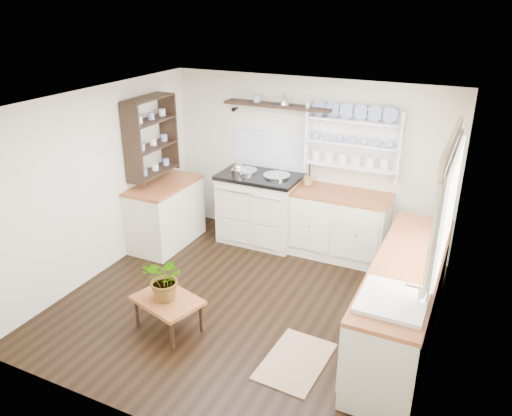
# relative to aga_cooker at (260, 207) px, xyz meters

# --- Properties ---
(floor) EXTENTS (4.00, 3.80, 0.01)m
(floor) POSITION_rel_aga_cooker_xyz_m (0.56, -1.57, -0.51)
(floor) COLOR black
(floor) RESTS_ON ground
(wall_back) EXTENTS (4.00, 0.02, 2.30)m
(wall_back) POSITION_rel_aga_cooker_xyz_m (0.56, 0.33, 0.64)
(wall_back) COLOR beige
(wall_back) RESTS_ON ground
(wall_right) EXTENTS (0.02, 3.80, 2.30)m
(wall_right) POSITION_rel_aga_cooker_xyz_m (2.56, -1.57, 0.64)
(wall_right) COLOR beige
(wall_right) RESTS_ON ground
(wall_left) EXTENTS (0.02, 3.80, 2.30)m
(wall_left) POSITION_rel_aga_cooker_xyz_m (-1.44, -1.57, 0.64)
(wall_left) COLOR beige
(wall_left) RESTS_ON ground
(ceiling) EXTENTS (4.00, 3.80, 0.01)m
(ceiling) POSITION_rel_aga_cooker_xyz_m (0.56, -1.57, 1.79)
(ceiling) COLOR white
(ceiling) RESTS_ON wall_back
(window) EXTENTS (0.08, 1.55, 1.22)m
(window) POSITION_rel_aga_cooker_xyz_m (2.50, -1.42, 1.06)
(window) COLOR white
(window) RESTS_ON wall_right
(aga_cooker) EXTENTS (1.11, 0.77, 1.03)m
(aga_cooker) POSITION_rel_aga_cooker_xyz_m (0.00, 0.00, 0.00)
(aga_cooker) COLOR beige
(aga_cooker) RESTS_ON floor
(back_cabinets) EXTENTS (1.27, 0.63, 0.90)m
(back_cabinets) POSITION_rel_aga_cooker_xyz_m (1.16, 0.03, -0.05)
(back_cabinets) COLOR beige
(back_cabinets) RESTS_ON floor
(right_cabinets) EXTENTS (0.62, 2.43, 0.90)m
(right_cabinets) POSITION_rel_aga_cooker_xyz_m (2.26, -1.47, -0.05)
(right_cabinets) COLOR beige
(right_cabinets) RESTS_ON floor
(belfast_sink) EXTENTS (0.55, 0.60, 0.45)m
(belfast_sink) POSITION_rel_aga_cooker_xyz_m (2.26, -2.22, 0.29)
(belfast_sink) COLOR white
(belfast_sink) RESTS_ON right_cabinets
(left_cabinets) EXTENTS (0.62, 1.13, 0.90)m
(left_cabinets) POSITION_rel_aga_cooker_xyz_m (-1.14, -0.67, -0.05)
(left_cabinets) COLOR beige
(left_cabinets) RESTS_ON floor
(plate_rack) EXTENTS (1.20, 0.22, 0.90)m
(plate_rack) POSITION_rel_aga_cooker_xyz_m (1.21, 0.29, 1.05)
(plate_rack) COLOR white
(plate_rack) RESTS_ON wall_back
(high_shelf) EXTENTS (1.50, 0.29, 0.16)m
(high_shelf) POSITION_rel_aga_cooker_xyz_m (0.16, 0.21, 1.40)
(high_shelf) COLOR black
(high_shelf) RESTS_ON wall_back
(left_shelving) EXTENTS (0.28, 0.80, 1.05)m
(left_shelving) POSITION_rel_aga_cooker_xyz_m (-1.28, -0.67, 1.04)
(left_shelving) COLOR black
(left_shelving) RESTS_ON wall_left
(kettle) EXTENTS (0.17, 0.17, 0.21)m
(kettle) POSITION_rel_aga_cooker_xyz_m (-0.28, -0.12, 0.53)
(kettle) COLOR silver
(kettle) RESTS_ON aga_cooker
(utensil_crock) EXTENTS (0.11, 0.11, 0.13)m
(utensil_crock) POSITION_rel_aga_cooker_xyz_m (0.66, 0.11, 0.47)
(utensil_crock) COLOR olive
(utensil_crock) RESTS_ON back_cabinets
(center_table) EXTENTS (0.79, 0.66, 0.37)m
(center_table) POSITION_rel_aga_cooker_xyz_m (0.03, -2.33, -0.18)
(center_table) COLOR brown
(center_table) RESTS_ON floor
(potted_plant) EXTENTS (0.47, 0.42, 0.48)m
(potted_plant) POSITION_rel_aga_cooker_xyz_m (0.03, -2.33, 0.10)
(potted_plant) COLOR #3F7233
(potted_plant) RESTS_ON center_table
(floor_rug) EXTENTS (0.59, 0.88, 0.02)m
(floor_rug) POSITION_rel_aga_cooker_xyz_m (1.43, -2.25, -0.50)
(floor_rug) COLOR #977058
(floor_rug) RESTS_ON floor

